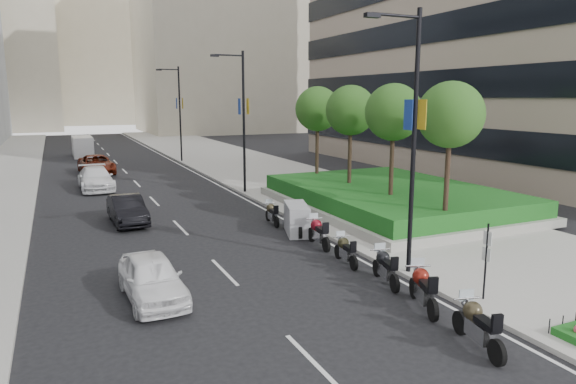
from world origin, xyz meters
TOP-DOWN VIEW (x-y plane):
  - ground at (0.00, 0.00)m, footprint 160.00×160.00m
  - sidewalk_right at (9.00, 30.00)m, footprint 10.00×100.00m
  - lane_edge at (3.70, 30.00)m, footprint 0.12×100.00m
  - lane_centre at (-1.50, 30.00)m, footprint 0.12×100.00m
  - building_cream_right at (22.00, 80.00)m, footprint 28.00×24.00m
  - building_cream_centre at (2.00, 120.00)m, footprint 30.00×24.00m
  - planter at (10.00, 10.00)m, footprint 10.00×14.00m
  - hedge at (10.00, 10.00)m, footprint 9.40×13.40m
  - tree_0 at (8.50, 4.00)m, footprint 2.80×2.80m
  - tree_1 at (8.50, 8.00)m, footprint 2.80×2.80m
  - tree_2 at (8.50, 12.00)m, footprint 2.80×2.80m
  - tree_3 at (8.50, 16.00)m, footprint 2.80×2.80m
  - lamp_post_0 at (4.14, 1.00)m, footprint 2.34×0.45m
  - lamp_post_1 at (4.14, 18.00)m, footprint 2.34×0.45m
  - lamp_post_2 at (4.14, 36.00)m, footprint 2.34×0.45m
  - parking_sign at (4.80, -2.00)m, footprint 0.06×0.32m
  - motorcycle_0 at (2.52, -4.05)m, footprint 0.82×2.24m
  - motorcycle_1 at (2.88, -1.53)m, footprint 1.04×2.23m
  - motorcycle_2 at (3.07, 0.64)m, footprint 0.78×2.12m
  - motorcycle_3 at (2.92, 2.98)m, footprint 0.66×1.97m
  - motorcycle_4 at (3.07, 5.45)m, footprint 0.75×2.24m
  - motorcycle_5 at (3.10, 7.64)m, footprint 1.56×2.45m
  - motorcycle_6 at (2.79, 9.81)m, footprint 0.66×1.98m
  - car_a at (-4.28, 2.49)m, footprint 1.80×4.14m
  - car_b at (-3.68, 12.90)m, footprint 1.63×4.25m
  - car_c at (-4.36, 23.64)m, footprint 2.23×5.26m
  - car_d at (-3.74, 31.44)m, footprint 2.79×5.60m
  - delivery_van at (-4.09, 44.90)m, footprint 1.93×5.02m

SIDE VIEW (x-z plane):
  - ground at x=0.00m, z-range 0.00..0.00m
  - lane_edge at x=3.70m, z-range 0.00..0.01m
  - lane_centre at x=-1.50m, z-range 0.00..0.01m
  - sidewalk_right at x=9.00m, z-range 0.00..0.15m
  - planter at x=10.00m, z-range 0.15..0.55m
  - motorcycle_3 at x=2.92m, z-range 0.03..1.01m
  - motorcycle_6 at x=2.79m, z-range 0.03..1.02m
  - motorcycle_2 at x=3.07m, z-range 0.04..1.11m
  - motorcycle_4 at x=3.07m, z-range 0.04..1.15m
  - motorcycle_0 at x=2.52m, z-range 0.04..1.17m
  - motorcycle_1 at x=2.88m, z-range 0.04..1.20m
  - car_b at x=-3.68m, z-range 0.00..1.38m
  - motorcycle_5 at x=3.10m, z-range 0.00..1.38m
  - car_a at x=-4.28m, z-range 0.00..1.39m
  - car_c at x=-4.36m, z-range 0.00..1.52m
  - car_d at x=-3.74m, z-range 0.00..1.52m
  - hedge at x=10.00m, z-range 0.55..1.35m
  - delivery_van at x=-4.09m, z-range -0.07..2.04m
  - parking_sign at x=4.80m, z-range 0.21..2.71m
  - lamp_post_0 at x=4.14m, z-range 0.57..9.57m
  - lamp_post_1 at x=4.14m, z-range 0.57..9.57m
  - lamp_post_2 at x=4.14m, z-range 0.57..9.57m
  - tree_0 at x=8.50m, z-range 2.27..8.57m
  - tree_1 at x=8.50m, z-range 2.27..8.57m
  - tree_2 at x=8.50m, z-range 2.27..8.57m
  - tree_3 at x=8.50m, z-range 2.27..8.57m
  - building_cream_right at x=22.00m, z-range 0.00..36.00m
  - building_cream_centre at x=2.00m, z-range 0.00..38.00m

